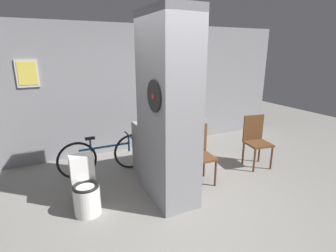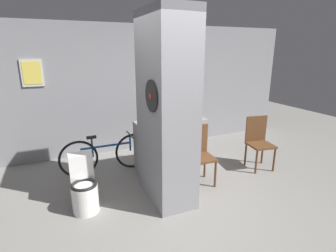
{
  "view_description": "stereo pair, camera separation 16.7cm",
  "coord_description": "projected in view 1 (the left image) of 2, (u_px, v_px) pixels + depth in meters",
  "views": [
    {
      "loc": [
        -1.43,
        -2.63,
        2.1
      ],
      "look_at": [
        0.29,
        0.9,
        0.95
      ],
      "focal_mm": 28.0,
      "sensor_mm": 36.0,
      "label": 1
    },
    {
      "loc": [
        -1.28,
        -2.7,
        2.1
      ],
      "look_at": [
        0.29,
        0.9,
        0.95
      ],
      "focal_mm": 28.0,
      "sensor_mm": 36.0,
      "label": 2
    }
  ],
  "objects": [
    {
      "name": "counter_shelf",
      "position": [
        170.0,
        144.0,
        4.78
      ],
      "size": [
        1.29,
        0.44,
        0.89
      ],
      "color": "gray",
      "rests_on": "ground_plane"
    },
    {
      "name": "wall_back",
      "position": [
        118.0,
        90.0,
        5.36
      ],
      "size": [
        8.0,
        0.09,
        2.6
      ],
      "color": "gray",
      "rests_on": "ground_plane"
    },
    {
      "name": "ground_plane",
      "position": [
        178.0,
        215.0,
        3.46
      ],
      "size": [
        14.0,
        14.0,
        0.0
      ],
      "primitive_type": "plane",
      "color": "gray"
    },
    {
      "name": "chair_near_pillar",
      "position": [
        198.0,
        152.0,
        4.22
      ],
      "size": [
        0.44,
        0.44,
        0.94
      ],
      "rotation": [
        0.0,
        0.0,
        -0.07
      ],
      "color": "brown",
      "rests_on": "ground_plane"
    },
    {
      "name": "pillar_center",
      "position": [
        168.0,
        111.0,
        3.56
      ],
      "size": [
        0.57,
        1.0,
        2.6
      ],
      "color": "gray",
      "rests_on": "ground_plane"
    },
    {
      "name": "bicycle",
      "position": [
        106.0,
        155.0,
        4.54
      ],
      "size": [
        1.6,
        0.42,
        0.7
      ],
      "color": "black",
      "rests_on": "ground_plane"
    },
    {
      "name": "toilet",
      "position": [
        85.0,
        189.0,
        3.47
      ],
      "size": [
        0.35,
        0.51,
        0.74
      ],
      "color": "white",
      "rests_on": "ground_plane"
    },
    {
      "name": "chair_by_doorway",
      "position": [
        256.0,
        139.0,
        4.82
      ],
      "size": [
        0.47,
        0.47,
        0.94
      ],
      "rotation": [
        0.0,
        0.0,
        -0.16
      ],
      "color": "brown",
      "rests_on": "ground_plane"
    },
    {
      "name": "bottle_tall",
      "position": [
        178.0,
        112.0,
        4.74
      ],
      "size": [
        0.08,
        0.08,
        0.33
      ],
      "color": "#19598C",
      "rests_on": "counter_shelf"
    }
  ]
}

